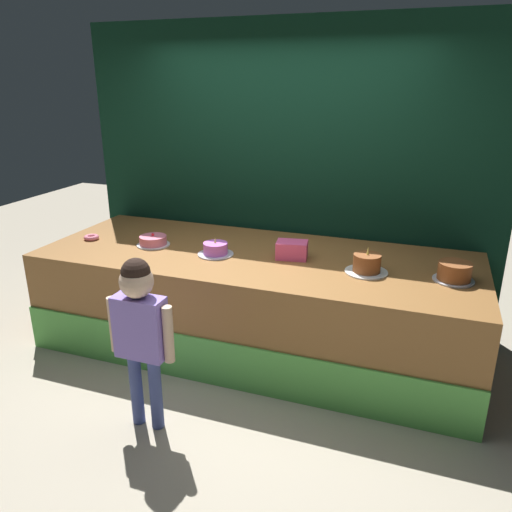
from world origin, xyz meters
The scene contains 10 objects.
ground_plane centered at (0.00, 0.00, 0.00)m, with size 12.00×12.00×0.00m, color #ADA38E.
stage_platform centered at (0.00, 0.66, 0.41)m, with size 3.53×1.36×0.83m.
curtain_backdrop centered at (0.00, 1.44, 1.33)m, with size 3.85×0.08×2.66m, color black.
child_figure centered at (-0.31, -0.57, 0.76)m, with size 0.45×0.21×1.17m.
pink_box centered at (0.30, 0.67, 0.89)m, with size 0.24×0.16×0.14m, color #F1528F.
donut centered at (-1.50, 0.54, 0.85)m, with size 0.13×0.13×0.04m, color pink.
cake_far_left centered at (-0.90, 0.58, 0.87)m, with size 0.28×0.28×0.11m.
cake_center_left centered at (-0.30, 0.54, 0.87)m, with size 0.29×0.29×0.15m.
cake_center_right centered at (0.90, 0.56, 0.89)m, with size 0.31×0.31×0.20m.
cake_far_right centered at (1.50, 0.61, 0.89)m, with size 0.28×0.28×0.13m.
Camera 1 is at (1.29, -2.90, 2.17)m, focal length 34.85 mm.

